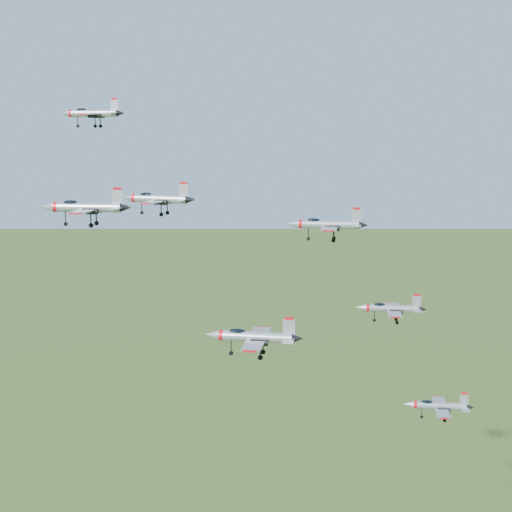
{
  "coord_description": "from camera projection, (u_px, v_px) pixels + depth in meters",
  "views": [
    {
      "loc": [
        9.44,
        -101.19,
        137.96
      ],
      "look_at": [
        9.39,
        0.09,
        119.88
      ],
      "focal_mm": 50.0,
      "sensor_mm": 36.0,
      "label": 1
    }
  ],
  "objects": [
    {
      "name": "jet_lead",
      "position": [
        91.0,
        113.0,
        114.9
      ],
      "size": [
        11.15,
        9.38,
        3.0
      ],
      "rotation": [
        0.0,
        0.0,
        -0.2
      ],
      "color": "#9599A0"
    },
    {
      "name": "jet_left_high",
      "position": [
        157.0,
        198.0,
        102.42
      ],
      "size": [
        11.35,
        9.68,
        3.1
      ],
      "rotation": [
        0.0,
        0.0,
        -0.31
      ],
      "color": "#9599A0"
    },
    {
      "name": "jet_right_high",
      "position": [
        84.0,
        207.0,
        82.83
      ],
      "size": [
        10.93,
        9.07,
        2.92
      ],
      "rotation": [
        0.0,
        0.0,
        -0.1
      ],
      "color": "#9599A0"
    },
    {
      "name": "jet_left_low",
      "position": [
        326.0,
        224.0,
        109.57
      ],
      "size": [
        12.6,
        10.52,
        3.37
      ],
      "rotation": [
        0.0,
        0.0,
        -0.14
      ],
      "color": "#9599A0"
    },
    {
      "name": "jet_right_low",
      "position": [
        252.0,
        336.0,
        94.74
      ],
      "size": [
        13.42,
        11.23,
        3.59
      ],
      "rotation": [
        0.0,
        0.0,
        -0.16
      ],
      "color": "#9599A0"
    },
    {
      "name": "jet_trail",
      "position": [
        390.0,
        308.0,
        104.83
      ],
      "size": [
        10.42,
        8.67,
        2.78
      ],
      "rotation": [
        0.0,
        0.0,
        -0.12
      ],
      "color": "#9599A0"
    },
    {
      "name": "jet_extra",
      "position": [
        438.0,
        405.0,
        111.23
      ],
      "size": [
        10.94,
        9.12,
        2.92
      ],
      "rotation": [
        0.0,
        0.0,
        -0.14
      ],
      "color": "#9599A0"
    }
  ]
}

